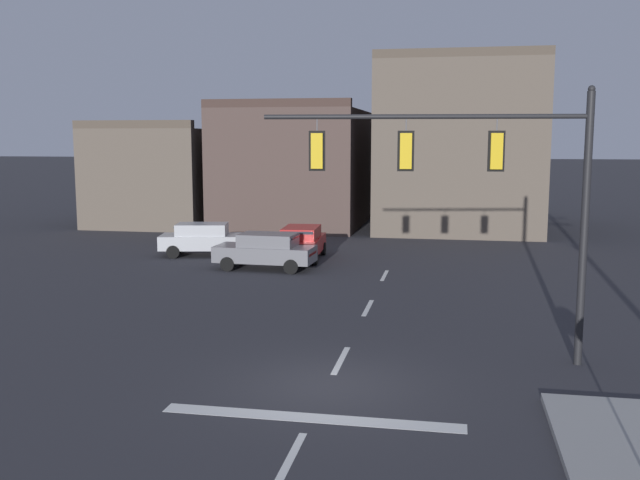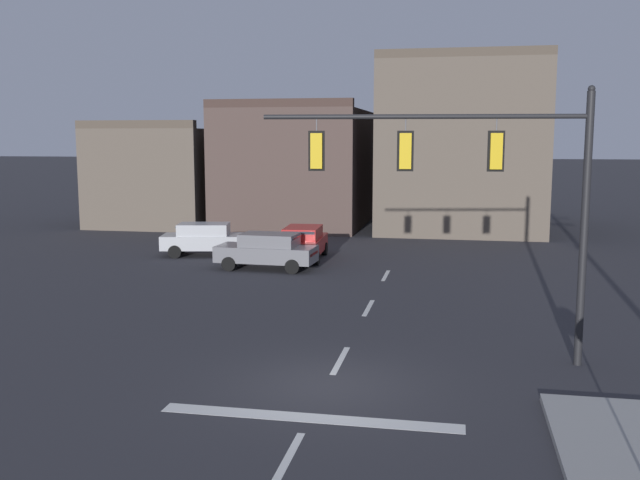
# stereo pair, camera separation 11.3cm
# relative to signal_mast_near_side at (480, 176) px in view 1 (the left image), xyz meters

# --- Properties ---
(ground_plane) EXTENTS (400.00, 400.00, 0.00)m
(ground_plane) POSITION_rel_signal_mast_near_side_xyz_m (-3.46, -2.54, -4.84)
(ground_plane) COLOR #2B2B30
(stop_bar_paint) EXTENTS (6.40, 0.50, 0.01)m
(stop_bar_paint) POSITION_rel_signal_mast_near_side_xyz_m (-3.46, -4.54, -4.84)
(stop_bar_paint) COLOR silver
(stop_bar_paint) RESTS_ON ground
(lane_centreline) EXTENTS (0.16, 26.40, 0.01)m
(lane_centreline) POSITION_rel_signal_mast_near_side_xyz_m (-3.46, -0.54, -4.84)
(lane_centreline) COLOR silver
(lane_centreline) RESTS_ON ground
(signal_mast_near_side) EXTENTS (8.18, 1.00, 7.08)m
(signal_mast_near_side) POSITION_rel_signal_mast_near_side_xyz_m (0.00, 0.00, 0.00)
(signal_mast_near_side) COLOR black
(signal_mast_near_side) RESTS_ON ground
(car_lot_nearside) EXTENTS (4.53, 2.09, 1.61)m
(car_lot_nearside) POSITION_rel_signal_mast_near_side_xyz_m (-8.82, 11.97, -3.98)
(car_lot_nearside) COLOR slate
(car_lot_nearside) RESTS_ON ground
(car_lot_middle) EXTENTS (2.09, 4.53, 1.61)m
(car_lot_middle) POSITION_rel_signal_mast_near_side_xyz_m (-7.78, 14.74, -3.98)
(car_lot_middle) COLOR #A81E1E
(car_lot_middle) RESTS_ON ground
(car_lot_farside) EXTENTS (4.67, 2.62, 1.61)m
(car_lot_farside) POSITION_rel_signal_mast_near_side_xyz_m (-12.80, 15.07, -3.98)
(car_lot_farside) COLOR #9EA0A5
(car_lot_farside) RESTS_ON ground
(building_row) EXTENTS (28.80, 13.94, 10.83)m
(building_row) POSITION_rel_signal_mast_near_side_xyz_m (-7.29, 29.33, -0.45)
(building_row) COLOR brown
(building_row) RESTS_ON ground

